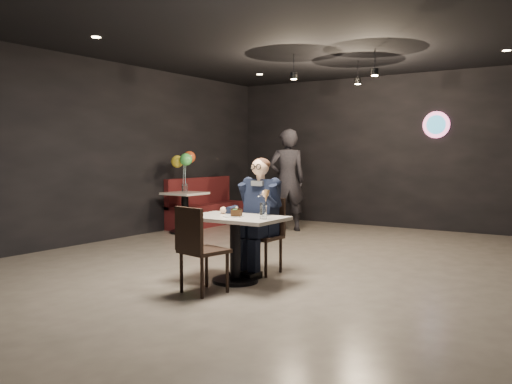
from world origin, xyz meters
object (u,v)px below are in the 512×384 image
Objects in this scene: chair_near at (204,249)px; balloon_vase at (185,188)px; side_table at (185,211)px; chair_far at (261,236)px; seated_man at (261,214)px; booth_bench at (206,202)px; passerby at (287,180)px; sundae_glass at (263,211)px; main_table at (235,249)px.

chair_near reaches higher than balloon_vase.
chair_far is at bearing -34.64° from side_table.
seated_man is 0.74× the size of booth_bench.
passerby reaches higher than seated_man.
chair_near is 5.30× the size of sundae_glass.
passerby is (1.74, 0.26, 0.47)m from booth_bench.
side_table is 1.99m from passerby.
main_table is at bearing -90.00° from chair_far.
seated_man reaches higher than chair_near.
balloon_vase is at bearing 145.36° from seated_man.
booth_bench is 11.95× the size of balloon_vase.
seated_man is at bearing 90.00° from main_table.
balloon_vase is at bearing -1.69° from passerby.
chair_near is at bearing -46.65° from balloon_vase.
sundae_glass is 1.06× the size of balloon_vase.
seated_man is (-0.00, 0.55, 0.34)m from main_table.
seated_man is at bearing 72.40° from passerby.
passerby is at bearing 41.08° from side_table.
chair_far is 0.26m from seated_man.
booth_bench reaches higher than chair_near.
chair_far is (-0.00, 0.55, 0.09)m from main_table.
chair_near is 4.39m from balloon_vase.
booth_bench is 1.05m from side_table.
seated_man is at bearing -42.94° from booth_bench.
sundae_glass is 5.21m from booth_bench.
balloon_vase reaches higher than main_table.
sundae_glass is at bearing -44.65° from booth_bench.
main_table is 4.91m from booth_bench.
balloon_vase is 1.91m from passerby.
chair_near is at bearing -90.00° from main_table.
balloon_vase is at bearing 142.01° from sundae_glass.
side_table is at bearing -1.69° from passerby.
booth_bench reaches higher than main_table.
side_table is 0.43× the size of passerby.
sundae_glass is (0.39, -0.58, 0.38)m from chair_far.
main_table is 4.02m from balloon_vase.
booth_bench is at bearing 135.35° from sundae_glass.
sundae_glass is 4.33m from side_table.
passerby reaches higher than chair_far.
chair_far is at bearing 124.24° from sundae_glass.
passerby reaches higher than balloon_vase.
balloon_vase is at bearing 145.36° from chair_far.
chair_near is 4.73m from passerby.
seated_man is 3.66m from balloon_vase.
chair_near is (-0.00, -0.56, 0.09)m from main_table.
main_table is 0.76× the size of seated_man.
chair_near is 5.65× the size of balloon_vase.
main_table is 4.23m from passerby.
side_table is (-3.40, 2.66, -0.43)m from sundae_glass.
chair_near is at bearing -46.65° from side_table.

